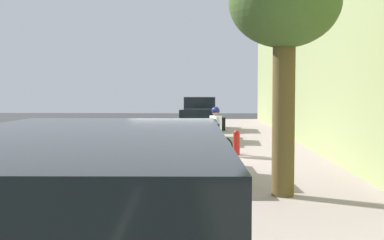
% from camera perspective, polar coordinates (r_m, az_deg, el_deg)
% --- Properties ---
extents(ground, '(75.66, 75.66, 0.00)m').
position_cam_1_polar(ground, '(15.17, -2.23, -5.22)').
color(ground, '#333333').
extents(sidewalk, '(3.13, 47.28, 0.15)m').
position_cam_1_polar(sidewalk, '(15.25, 10.05, -4.94)').
color(sidewalk, '#AA9693').
rests_on(sidewalk, ground).
extents(curb_edge, '(0.16, 47.28, 0.15)m').
position_cam_1_polar(curb_edge, '(15.12, 3.83, -4.97)').
color(curb_edge, gray).
rests_on(curb_edge, ground).
extents(lane_stripe_centre, '(0.14, 44.20, 0.01)m').
position_cam_1_polar(lane_stripe_centre, '(14.27, -15.43, -5.85)').
color(lane_stripe_centre, white).
rests_on(lane_stripe_centre, ground).
extents(lane_stripe_bike_edge, '(0.12, 47.28, 0.01)m').
position_cam_1_polar(lane_stripe_bike_edge, '(15.16, -1.76, -5.21)').
color(lane_stripe_bike_edge, white).
rests_on(lane_stripe_bike_edge, ground).
extents(building_facade, '(0.50, 47.28, 6.78)m').
position_cam_1_polar(building_facade, '(15.49, 16.89, 7.39)').
color(building_facade, '#919E61').
rests_on(building_facade, ground).
extents(parked_sedan_grey_second, '(1.97, 4.46, 1.52)m').
position_cam_1_polar(parked_sedan_grey_second, '(12.08, -0.72, -3.78)').
color(parked_sedan_grey_second, slate).
rests_on(parked_sedan_grey_second, ground).
extents(parked_sedan_green_mid, '(2.00, 4.48, 1.52)m').
position_cam_1_polar(parked_sedan_green_mid, '(21.08, 0.89, -0.80)').
color(parked_sedan_green_mid, '#1E512D').
rests_on(parked_sedan_green_mid, ground).
extents(parked_suv_dark_blue_far, '(2.05, 4.74, 1.99)m').
position_cam_1_polar(parked_suv_dark_blue_far, '(27.57, 1.02, 0.72)').
color(parked_suv_dark_blue_far, navy).
rests_on(parked_suv_dark_blue_far, ground).
extents(bicycle_at_curb, '(1.62, 0.75, 0.76)m').
position_cam_1_polar(bicycle_at_curb, '(16.59, 2.09, -3.19)').
color(bicycle_at_curb, black).
rests_on(bicycle_at_curb, ground).
extents(cyclist_with_backpack, '(0.53, 0.55, 1.77)m').
position_cam_1_polar(cyclist_with_backpack, '(16.09, 2.87, -0.85)').
color(cyclist_with_backpack, '#C6B284').
rests_on(cyclist_with_backpack, ground).
extents(street_tree_mid_block, '(2.22, 2.22, 4.79)m').
position_cam_1_polar(street_tree_mid_block, '(10.05, 10.77, 12.59)').
color(street_tree_mid_block, brown).
rests_on(street_tree_mid_block, sidewalk).
extents(fire_hydrant, '(0.22, 0.22, 0.84)m').
position_cam_1_polar(fire_hydrant, '(16.29, 5.24, -2.62)').
color(fire_hydrant, red).
rests_on(fire_hydrant, sidewalk).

